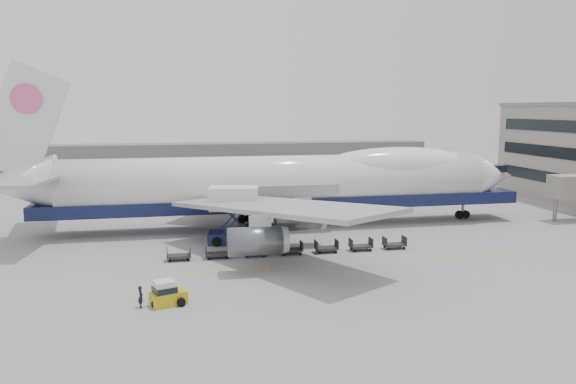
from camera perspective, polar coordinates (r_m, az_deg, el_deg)
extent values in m
plane|color=gray|center=(58.90, 1.41, -5.91)|extent=(260.00, 260.00, 0.00)
cube|color=gold|center=(53.28, 2.91, -7.47)|extent=(60.00, 0.15, 0.01)
cylinder|color=slate|center=(81.39, 25.49, -1.64)|extent=(0.50, 0.50, 3.00)
cube|color=slate|center=(126.04, -10.44, 3.28)|extent=(110.00, 8.00, 7.00)
cylinder|color=white|center=(69.36, -0.86, 1.08)|extent=(52.00, 6.40, 6.40)
cube|color=#111740|center=(69.93, -0.05, -0.98)|extent=(60.00, 5.76, 1.50)
cone|color=white|center=(80.10, 19.96, 1.57)|extent=(6.00, 6.40, 6.40)
cone|color=white|center=(70.18, -26.10, 0.79)|extent=(9.00, 6.40, 6.40)
ellipsoid|color=white|center=(73.73, 11.14, 2.74)|extent=(20.67, 5.78, 4.56)
cube|color=white|center=(69.34, -25.27, 6.49)|extent=(10.52, 0.50, 13.56)
cylinder|color=pink|center=(69.22, -24.99, 8.58)|extent=(3.40, 0.30, 3.40)
cube|color=#9EA0A3|center=(55.02, -1.06, -1.50)|extent=(20.35, 26.74, 2.26)
cube|color=#9EA0A3|center=(82.96, -4.79, 1.86)|extent=(20.35, 26.74, 2.26)
cylinder|color=#595B60|center=(87.59, -7.10, 0.72)|extent=(4.80, 2.60, 2.60)
cylinder|color=#595B60|center=(79.49, -2.24, -0.01)|extent=(4.80, 2.60, 2.60)
cylinder|color=#595B60|center=(60.15, 0.98, -2.77)|extent=(4.80, 2.60, 2.60)
cylinder|color=#595B60|center=(50.42, -3.40, -5.00)|extent=(4.80, 2.60, 2.60)
cylinder|color=slate|center=(78.70, 17.32, -1.70)|extent=(0.36, 0.36, 2.50)
cylinder|color=black|center=(78.83, 17.30, -2.20)|extent=(1.10, 0.45, 1.10)
cylinder|color=slate|center=(66.66, -2.89, -3.11)|extent=(0.36, 0.36, 2.50)
cylinder|color=black|center=(66.81, -2.88, -3.70)|extent=(1.10, 0.45, 1.10)
cylinder|color=slate|center=(72.48, -3.63, -2.18)|extent=(0.36, 0.36, 2.50)
cylinder|color=black|center=(72.62, -3.63, -2.72)|extent=(1.10, 0.45, 1.10)
cube|color=navy|center=(61.98, -5.47, -4.63)|extent=(6.02, 3.62, 1.24)
cube|color=silver|center=(61.13, -5.53, -0.63)|extent=(5.62, 3.76, 2.49)
cube|color=navy|center=(60.31, -5.36, -2.88)|extent=(3.99, 0.79, 4.45)
cube|color=navy|center=(62.73, -5.62, -2.43)|extent=(3.99, 0.79, 4.45)
cube|color=slate|center=(62.91, -5.71, -0.37)|extent=(2.90, 1.79, 0.15)
cylinder|color=black|center=(60.72, -7.26, -5.04)|extent=(1.02, 0.40, 1.02)
cylinder|color=black|center=(62.92, -7.43, -4.57)|extent=(1.02, 0.40, 1.02)
cylinder|color=black|center=(61.17, -3.45, -4.89)|extent=(1.02, 0.40, 1.02)
cylinder|color=black|center=(63.34, -3.75, -4.42)|extent=(1.02, 0.40, 1.02)
cube|color=gold|center=(43.88, -12.05, -10.50)|extent=(2.92, 2.20, 1.02)
cube|color=silver|center=(43.50, -12.44, -9.39)|extent=(1.84, 1.73, 0.93)
cube|color=black|center=(43.56, -12.43, -9.63)|extent=(1.96, 1.85, 0.46)
cylinder|color=black|center=(43.39, -13.29, -11.02)|extent=(0.65, 0.28, 0.65)
cylinder|color=black|center=(44.53, -13.26, -10.51)|extent=(0.65, 0.28, 0.65)
cylinder|color=black|center=(43.37, -10.79, -10.95)|extent=(0.65, 0.28, 0.65)
cylinder|color=black|center=(44.51, -10.83, -10.44)|extent=(0.65, 0.28, 0.65)
imported|color=black|center=(43.65, -14.73, -10.25)|extent=(0.50, 0.67, 1.66)
cone|color=orange|center=(52.14, -2.09, -7.54)|extent=(0.32, 0.32, 0.50)
cube|color=orange|center=(52.21, -2.09, -7.79)|extent=(0.34, 0.34, 0.03)
cube|color=#2D2D30|center=(55.88, -11.04, -6.39)|extent=(2.30, 1.35, 0.18)
cube|color=#2D2D30|center=(55.78, -12.19, -6.03)|extent=(0.08, 1.35, 0.90)
cube|color=#2D2D30|center=(55.80, -9.92, -5.96)|extent=(0.08, 1.35, 0.90)
cylinder|color=black|center=(55.42, -11.91, -6.86)|extent=(0.30, 0.12, 0.30)
cylinder|color=black|center=(56.48, -11.91, -6.57)|extent=(0.30, 0.12, 0.30)
cylinder|color=black|center=(55.44, -10.14, -6.81)|extent=(0.30, 0.12, 0.30)
cylinder|color=black|center=(56.50, -10.17, -6.51)|extent=(0.30, 0.12, 0.30)
cube|color=#2D2D30|center=(56.04, -7.21, -6.25)|extent=(2.30, 1.35, 0.18)
cube|color=#2D2D30|center=(55.86, -8.35, -5.90)|extent=(0.08, 1.35, 0.90)
cube|color=#2D2D30|center=(56.03, -6.09, -5.81)|extent=(0.08, 1.35, 0.90)
cylinder|color=black|center=(55.52, -8.04, -6.73)|extent=(0.30, 0.12, 0.30)
cylinder|color=black|center=(56.58, -8.12, -6.44)|extent=(0.30, 0.12, 0.30)
cylinder|color=black|center=(55.65, -6.28, -6.66)|extent=(0.30, 0.12, 0.30)
cylinder|color=black|center=(56.71, -6.39, -6.37)|extent=(0.30, 0.12, 0.30)
cube|color=#2D2D30|center=(56.44, -3.42, -6.09)|extent=(2.30, 1.35, 0.18)
cube|color=#2D2D30|center=(56.20, -4.54, -5.75)|extent=(0.08, 1.35, 0.90)
cube|color=#2D2D30|center=(56.51, -2.32, -5.65)|extent=(0.08, 1.35, 0.90)
cylinder|color=black|center=(55.88, -4.20, -6.57)|extent=(0.30, 0.12, 0.30)
cylinder|color=black|center=(56.93, -4.35, -6.29)|extent=(0.30, 0.12, 0.30)
cylinder|color=black|center=(56.12, -2.47, -6.49)|extent=(0.30, 0.12, 0.30)
cylinder|color=black|center=(57.17, -2.66, -6.21)|extent=(0.30, 0.12, 0.30)
cube|color=#2D2D30|center=(57.09, 0.29, -5.91)|extent=(2.30, 1.35, 0.18)
cube|color=#2D2D30|center=(56.77, -0.80, -5.58)|extent=(0.08, 1.35, 0.90)
cube|color=#2D2D30|center=(57.22, 1.37, -5.46)|extent=(0.08, 1.35, 0.90)
cylinder|color=black|center=(56.47, -0.44, -6.38)|extent=(0.30, 0.12, 0.30)
cylinder|color=black|center=(57.51, -0.66, -6.11)|extent=(0.30, 0.12, 0.30)
cylinder|color=black|center=(56.82, 1.25, -6.29)|extent=(0.30, 0.12, 0.30)
cylinder|color=black|center=(57.86, 1.00, -6.02)|extent=(0.30, 0.12, 0.30)
cube|color=#2D2D30|center=(57.96, 3.91, -5.71)|extent=(2.30, 1.35, 0.18)
cube|color=#2D2D30|center=(57.58, 2.85, -5.38)|extent=(0.08, 1.35, 0.90)
cube|color=#2D2D30|center=(58.17, 4.96, -5.26)|extent=(0.08, 1.35, 0.90)
cylinder|color=black|center=(57.30, 3.23, -6.18)|extent=(0.30, 0.12, 0.30)
cylinder|color=black|center=(58.33, 2.95, -5.91)|extent=(0.30, 0.12, 0.30)
cylinder|color=black|center=(57.76, 4.87, -6.08)|extent=(0.30, 0.12, 0.30)
cylinder|color=black|center=(58.78, 4.56, -5.81)|extent=(0.30, 0.12, 0.30)
cube|color=#2D2D30|center=(59.06, 7.40, -5.49)|extent=(2.30, 1.35, 0.18)
cube|color=#2D2D30|center=(58.62, 6.39, -5.18)|extent=(0.08, 1.35, 0.90)
cube|color=#2D2D30|center=(59.33, 8.41, -5.05)|extent=(0.08, 1.35, 0.90)
cylinder|color=black|center=(58.36, 6.78, -5.95)|extent=(0.30, 0.12, 0.30)
cylinder|color=black|center=(59.37, 6.44, -5.70)|extent=(0.30, 0.12, 0.30)
cylinder|color=black|center=(58.92, 8.36, -5.85)|extent=(0.30, 0.12, 0.30)
cylinder|color=black|center=(59.92, 7.99, -5.60)|extent=(0.30, 0.12, 0.30)
cube|color=#2D2D30|center=(60.37, 10.75, -5.26)|extent=(2.30, 1.35, 0.18)
cube|color=#2D2D30|center=(59.87, 9.79, -4.96)|extent=(0.08, 1.35, 0.90)
cube|color=#2D2D30|center=(60.70, 11.72, -4.83)|extent=(0.08, 1.35, 0.90)
cylinder|color=black|center=(59.63, 10.19, -5.72)|extent=(0.30, 0.12, 0.30)
cylinder|color=black|center=(60.62, 9.80, -5.47)|extent=(0.30, 0.12, 0.30)
cylinder|color=black|center=(60.28, 11.69, -5.60)|extent=(0.30, 0.12, 0.30)
cylinder|color=black|center=(61.26, 11.28, -5.37)|extent=(0.30, 0.12, 0.30)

